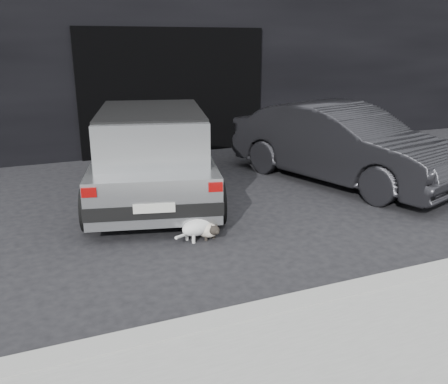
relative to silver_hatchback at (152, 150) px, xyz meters
name	(u,v)px	position (x,y,z in m)	size (l,w,h in m)	color
ground	(191,218)	(0.23, -1.11, -0.75)	(80.00, 80.00, 0.00)	black
building_facade	(149,34)	(1.23, 4.89, 1.75)	(34.00, 4.00, 5.00)	black
garage_opening	(174,92)	(1.23, 2.88, 0.55)	(4.00, 0.10, 2.60)	black
curb	(376,287)	(1.23, -3.71, -0.69)	(18.00, 0.25, 0.12)	gray
silver_hatchback	(152,150)	(0.00, 0.00, 0.00)	(2.54, 4.04, 1.38)	#A6A8AA
second_car	(341,144)	(3.18, -0.36, -0.09)	(1.40, 4.03, 1.33)	black
cat_siamese	(205,229)	(0.19, -1.80, -0.65)	(0.34, 0.66, 0.24)	beige
cat_white	(201,225)	(0.14, -1.79, -0.58)	(0.69, 0.42, 0.35)	white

